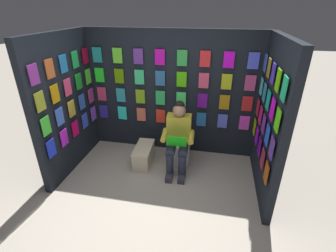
{
  "coord_description": "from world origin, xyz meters",
  "views": [
    {
      "loc": [
        -0.78,
        2.51,
        2.55
      ],
      "look_at": [
        -0.09,
        -0.91,
        0.85
      ],
      "focal_mm": 26.5,
      "sensor_mm": 36.0,
      "label": 1
    }
  ],
  "objects": [
    {
      "name": "display_wall_right",
      "position": [
        1.56,
        -0.82,
        1.12
      ],
      "size": [
        0.14,
        1.65,
        2.22
      ],
      "color": "black",
      "rests_on": "ground"
    },
    {
      "name": "display_wall_left",
      "position": [
        -1.56,
        -0.82,
        1.12
      ],
      "size": [
        0.14,
        1.65,
        2.22
      ],
      "color": "black",
      "rests_on": "ground"
    },
    {
      "name": "toilet",
      "position": [
        -0.23,
        -1.25,
        0.33
      ],
      "size": [
        0.41,
        0.56,
        0.77
      ],
      "rotation": [
        0.0,
        0.0,
        0.05
      ],
      "color": "white",
      "rests_on": "ground"
    },
    {
      "name": "ground_plane",
      "position": [
        0.0,
        0.0,
        0.0
      ],
      "size": [
        30.0,
        30.0,
        0.0
      ],
      "primitive_type": "plane",
      "color": "#B2A899"
    },
    {
      "name": "display_wall_back",
      "position": [
        0.0,
        -1.7,
        1.11
      ],
      "size": [
        3.12,
        0.14,
        2.22
      ],
      "color": "black",
      "rests_on": "ground"
    },
    {
      "name": "comic_longbox_near",
      "position": [
        0.37,
        -1.04,
        0.17
      ],
      "size": [
        0.32,
        0.62,
        0.34
      ],
      "rotation": [
        0.0,
        0.0,
        0.05
      ],
      "color": "beige",
      "rests_on": "ground"
    },
    {
      "name": "person_reading",
      "position": [
        -0.24,
        -1.03,
        0.6
      ],
      "size": [
        0.54,
        0.7,
        1.19
      ],
      "rotation": [
        0.0,
        0.0,
        0.05
      ],
      "color": "gold",
      "rests_on": "ground"
    }
  ]
}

